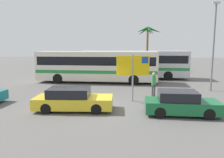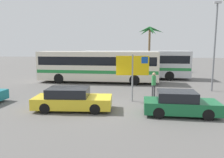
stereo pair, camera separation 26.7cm
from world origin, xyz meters
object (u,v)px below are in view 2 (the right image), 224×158
Objects in this scene: ferry_sign at (133,67)px; car_yellow at (72,99)px; bus_rear_coach at (135,63)px; pedestrian_by_bus at (154,82)px; bus_front_coach at (98,65)px; car_green at (180,104)px.

ferry_sign is 4.62m from car_yellow.
car_yellow is at bearing -103.86° from bus_rear_coach.
bus_rear_coach is 9.57m from pedestrian_by_bus.
bus_front_coach is 3.81× the size of ferry_sign.
pedestrian_by_bus is (1.47, 1.62, -1.25)m from ferry_sign.
bus_front_coach is 8.01m from pedestrian_by_bus.
car_yellow is 6.14m from car_green.
bus_rear_coach is 2.62× the size of car_yellow.
bus_front_coach and bus_rear_coach have the same top height.
bus_front_coach is 5.07m from bus_rear_coach.
bus_front_coach is at bearing 87.19° from car_yellow.
car_yellow and car_green have the same top height.
ferry_sign is (3.86, -7.56, 0.54)m from bus_front_coach.
bus_rear_coach is 3.81× the size of ferry_sign.
bus_rear_coach reaches higher than pedestrian_by_bus.
car_yellow is 1.17× the size of car_green.
bus_front_coach reaches higher than car_green.
pedestrian_by_bus is at bearing -80.14° from bus_rear_coach.
pedestrian_by_bus is at bearing 40.76° from ferry_sign.
car_yellow is at bearing -151.49° from ferry_sign.
bus_front_coach is 12.18m from car_green.
pedestrian_by_bus is (1.64, -9.40, -0.71)m from bus_rear_coach.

